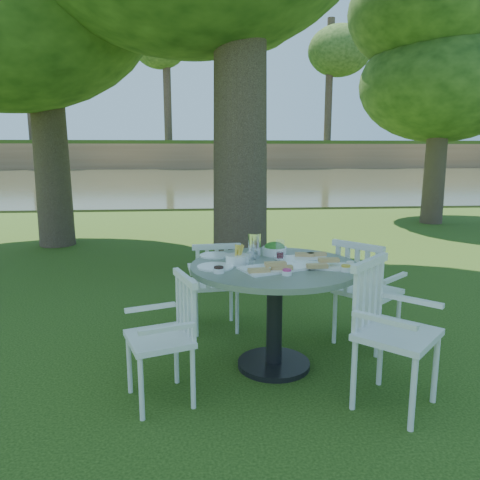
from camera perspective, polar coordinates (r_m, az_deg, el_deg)
name	(u,v)px	position (r m, az deg, el deg)	size (l,w,h in m)	color
ground	(242,336)	(4.31, 0.25, -11.68)	(140.00, 140.00, 0.00)	#1B360B
table	(275,288)	(3.55, 4.26, -5.80)	(1.27, 1.27, 0.82)	black
chair_ne	(363,286)	(4.06, 14.72, -5.44)	(0.63, 0.63, 0.92)	white
chair_nw	(215,280)	(4.26, -3.02, -4.88)	(0.46, 0.44, 0.84)	white
chair_sw	(171,328)	(3.18, -8.38, -10.59)	(0.52, 0.53, 0.85)	white
chair_se	(384,321)	(3.22, 17.12, -9.42)	(0.66, 0.66, 0.96)	white
tableware	(266,258)	(3.57, 3.23, -2.16)	(1.15, 0.80, 0.20)	white
river	(204,180)	(27.01, -4.42, 7.35)	(100.00, 28.00, 0.12)	#373921
far_bank	(203,88)	(45.43, -4.56, 17.94)	(100.00, 18.00, 15.20)	#8F6443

